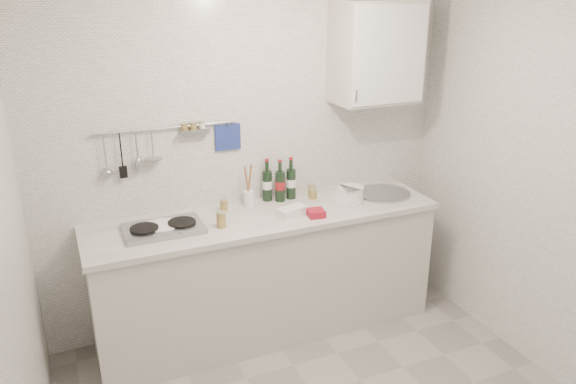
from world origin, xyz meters
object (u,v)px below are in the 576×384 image
(wall_cabinet, at_px, (377,52))
(plate_stack_hob, at_px, (161,227))
(utensil_crock, at_px, (249,196))
(wine_bottles, at_px, (279,180))
(plate_stack_sink, at_px, (349,195))

(wall_cabinet, height_order, plate_stack_hob, wall_cabinet)
(wall_cabinet, bearing_deg, utensil_crock, 176.23)
(plate_stack_hob, bearing_deg, wine_bottles, 11.82)
(plate_stack_sink, distance_m, wine_bottles, 0.52)
(plate_stack_sink, xyz_separation_m, utensil_crock, (-0.70, 0.20, 0.02))
(wall_cabinet, distance_m, plate_stack_hob, 1.91)
(plate_stack_sink, relative_size, wine_bottles, 0.80)
(plate_stack_sink, height_order, utensil_crock, utensil_crock)
(plate_stack_hob, height_order, plate_stack_sink, plate_stack_sink)
(plate_stack_hob, relative_size, utensil_crock, 0.76)
(wine_bottles, distance_m, utensil_crock, 0.26)
(plate_stack_hob, xyz_separation_m, utensil_crock, (0.66, 0.16, 0.05))
(wall_cabinet, xyz_separation_m, wine_bottles, (-0.71, 0.09, -0.87))
(plate_stack_hob, bearing_deg, plate_stack_sink, -1.45)
(plate_stack_hob, distance_m, wine_bottles, 0.94)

